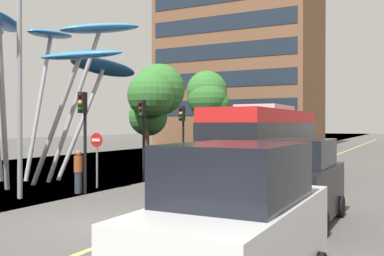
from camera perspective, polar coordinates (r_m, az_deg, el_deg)
ground at (r=12.64m, az=-14.69°, el=-11.97°), size 120.00×240.00×0.10m
red_bus at (r=21.25m, az=9.59°, el=-1.44°), size 2.87×10.15×3.58m
leaf_sculpture at (r=21.39m, az=-20.40°, el=9.41°), size 9.98×11.17×7.82m
traffic_light_kerb_near at (r=17.15m, az=-14.03°, el=0.96°), size 0.28×0.42×3.90m
traffic_light_kerb_far at (r=20.36m, az=-6.50°, el=0.67°), size 0.28×0.42×3.78m
traffic_light_island_mid at (r=23.50m, az=-1.27°, el=0.44°), size 0.28×0.42×3.65m
traffic_light_opposite at (r=27.55m, az=2.72°, el=0.54°), size 0.28×0.42×3.71m
car_parked_near at (r=6.53m, az=5.92°, el=-13.37°), size 1.99×4.25×2.40m
car_parked_mid at (r=12.28m, az=13.57°, el=-7.06°), size 2.07×4.14×2.27m
street_lamp at (r=16.85m, az=-21.04°, el=9.83°), size 1.39×0.44×8.70m
tree_pavement_near at (r=32.99m, az=-5.08°, el=3.94°), size 4.48×5.30×7.27m
tree_pavement_far at (r=41.82m, az=2.11°, el=3.87°), size 4.30×4.16×7.79m
pedestrian at (r=17.47m, az=-14.64°, el=-5.55°), size 0.34×0.34×1.68m
no_entry_sign at (r=18.70m, az=-12.35°, el=-2.97°), size 0.60×0.12×2.31m
backdrop_building at (r=54.82m, az=6.38°, el=10.78°), size 18.07×12.30×24.88m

